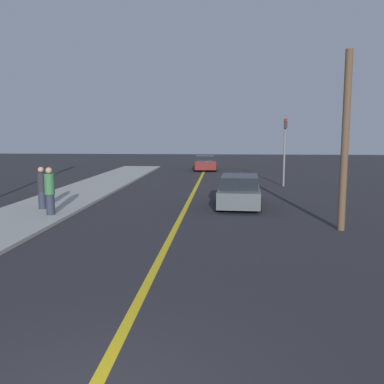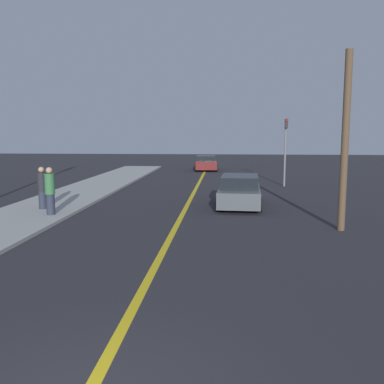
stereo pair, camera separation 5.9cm
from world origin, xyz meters
TOP-DOWN VIEW (x-y plane):
  - road_center_line at (0.00, 18.00)m, footprint 0.20×60.00m
  - sidewalk_left at (-5.99, 17.59)m, footprint 3.42×35.19m
  - car_near_right_lane at (2.33, 14.35)m, footprint 2.06×4.36m
  - car_ahead_center at (0.04, 32.43)m, footprint 2.07×3.92m
  - pedestrian_near_curb at (-4.99, 11.27)m, footprint 0.38×0.38m
  - pedestrian_mid_group at (-5.83, 12.47)m, footprint 0.36×0.36m
  - traffic_light at (5.28, 21.69)m, footprint 0.18×0.40m
  - utility_pole at (5.58, 9.92)m, footprint 0.24×0.24m

SIDE VIEW (x-z plane):
  - road_center_line at x=0.00m, z-range 0.00..0.01m
  - sidewalk_left at x=-5.99m, z-range 0.00..0.12m
  - car_ahead_center at x=0.04m, z-range -0.02..1.26m
  - car_near_right_lane at x=2.33m, z-range -0.03..1.36m
  - pedestrian_mid_group at x=-5.83m, z-range 0.12..1.86m
  - pedestrian_near_curb at x=-4.99m, z-range 0.12..1.94m
  - traffic_light at x=5.28m, z-range 0.46..4.52m
  - utility_pole at x=5.58m, z-range 0.00..5.87m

